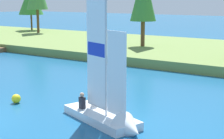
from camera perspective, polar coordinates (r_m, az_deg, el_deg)
name	(u,v)px	position (r m, az deg, el deg)	size (l,w,h in m)	color
shore_bank	(175,50)	(34.41, 10.01, 3.08)	(80.00, 15.88, 0.72)	olive
sailboat	(112,116)	(14.78, -0.06, -7.41)	(4.66, 2.79, 6.55)	silver
channel_buoy	(16,99)	(18.60, -15.06, -4.52)	(0.46, 0.46, 0.46)	yellow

